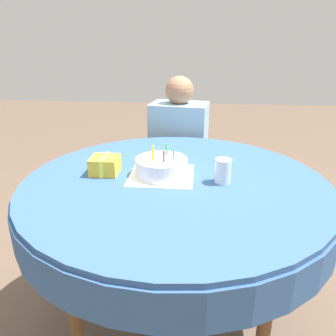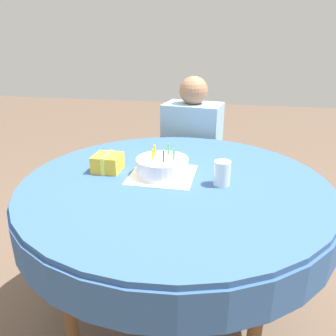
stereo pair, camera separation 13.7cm
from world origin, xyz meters
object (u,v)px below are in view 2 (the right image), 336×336
at_px(birthday_cake, 162,166).
at_px(person, 191,146).
at_px(chair, 194,167).
at_px(gift_box, 108,163).
at_px(drinking_glass, 222,173).

bearing_deg(birthday_cake, person, 88.46).
height_order(chair, gift_box, chair).
relative_size(person, drinking_glass, 11.04).
height_order(person, gift_box, person).
distance_m(chair, drinking_glass, 1.01).
bearing_deg(gift_box, chair, 72.21).
bearing_deg(person, gift_box, -100.79).
distance_m(chair, person, 0.20).
bearing_deg(gift_box, birthday_cake, 0.18).
xyz_separation_m(birthday_cake, gift_box, (-0.25, -0.00, -0.00)).
bearing_deg(person, birthday_cake, -83.48).
bearing_deg(chair, drinking_glass, -68.49).
height_order(drinking_glass, gift_box, drinking_glass).
bearing_deg(birthday_cake, drinking_glass, -11.76).
height_order(person, drinking_glass, person).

